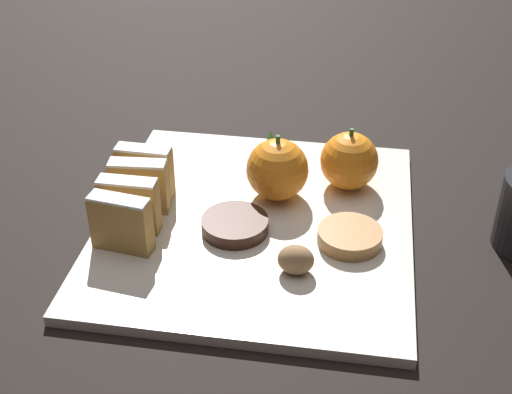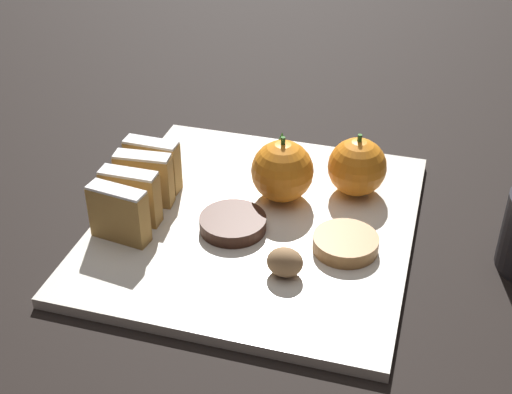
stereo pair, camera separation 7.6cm
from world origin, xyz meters
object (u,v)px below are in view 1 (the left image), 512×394
(orange_near, at_px, (277,170))
(chocolate_cookie, at_px, (235,225))
(walnut, at_px, (296,260))
(orange_far, at_px, (349,161))

(orange_near, xyz_separation_m, chocolate_cookie, (-0.04, -0.07, -0.03))
(orange_near, bearing_deg, walnut, -74.57)
(orange_far, relative_size, walnut, 2.07)
(walnut, bearing_deg, chocolate_cookie, 141.13)
(orange_near, xyz_separation_m, orange_far, (0.08, 0.03, -0.00))
(orange_near, xyz_separation_m, walnut, (0.04, -0.13, -0.02))
(orange_near, bearing_deg, chocolate_cookie, -115.59)
(orange_far, xyz_separation_m, walnut, (-0.04, -0.17, -0.02))
(walnut, bearing_deg, orange_far, 75.70)
(walnut, bearing_deg, orange_near, 105.43)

